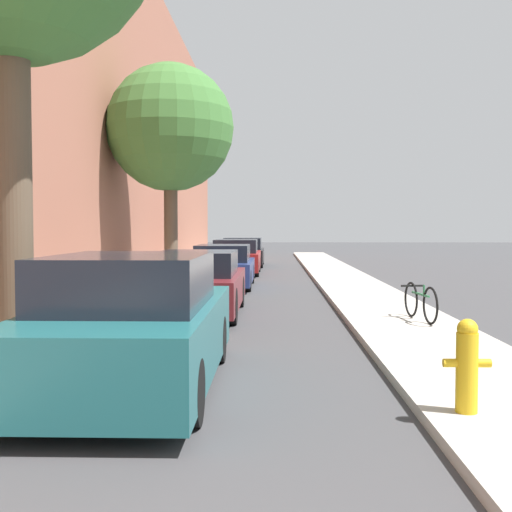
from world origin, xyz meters
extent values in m
plane|color=#3D3D3F|center=(0.00, 16.00, 0.00)|extent=(120.00, 120.00, 0.00)
cube|color=#ADA89E|center=(-2.90, 16.00, 0.06)|extent=(2.00, 52.00, 0.12)
cube|color=#ADA89E|center=(2.90, 16.00, 0.06)|extent=(2.00, 52.00, 0.12)
cube|color=#9E604C|center=(-4.25, 16.00, 5.47)|extent=(0.70, 52.00, 10.95)
cylinder|color=black|center=(-1.80, 7.88, 0.31)|extent=(0.22, 0.61, 0.61)
cylinder|color=black|center=(-0.21, 7.88, 0.31)|extent=(0.22, 0.61, 0.61)
cylinder|color=black|center=(-1.80, 5.18, 0.31)|extent=(0.22, 0.61, 0.61)
cylinder|color=black|center=(-0.21, 5.18, 0.31)|extent=(0.22, 0.61, 0.61)
cube|color=#1E6066|center=(-1.00, 6.53, 0.56)|extent=(1.81, 4.35, 0.77)
cube|color=black|center=(-1.00, 6.36, 1.22)|extent=(1.59, 2.26, 0.55)
cylinder|color=black|center=(-1.76, 13.73, 0.34)|extent=(0.22, 0.68, 0.68)
cylinder|color=black|center=(-0.23, 13.73, 0.34)|extent=(0.22, 0.68, 0.68)
cylinder|color=black|center=(-1.76, 11.08, 0.34)|extent=(0.22, 0.68, 0.68)
cylinder|color=black|center=(-0.23, 11.08, 0.34)|extent=(0.22, 0.68, 0.68)
cube|color=maroon|center=(-1.00, 12.41, 0.52)|extent=(1.74, 4.27, 0.66)
cube|color=black|center=(-1.00, 12.24, 1.08)|extent=(1.53, 2.22, 0.47)
cylinder|color=black|center=(-1.71, 19.74, 0.30)|extent=(0.22, 0.60, 0.60)
cylinder|color=black|center=(-0.19, 19.74, 0.30)|extent=(0.22, 0.60, 0.60)
cylinder|color=black|center=(-1.71, 17.10, 0.30)|extent=(0.22, 0.60, 0.60)
cylinder|color=black|center=(-0.19, 17.10, 0.30)|extent=(0.22, 0.60, 0.60)
cube|color=navy|center=(-0.95, 18.42, 0.48)|extent=(1.73, 4.25, 0.63)
cube|color=black|center=(-0.95, 18.25, 1.04)|extent=(1.52, 2.21, 0.48)
cylinder|color=black|center=(-1.67, 25.10, 0.34)|extent=(0.22, 0.67, 0.67)
cylinder|color=black|center=(-0.09, 25.10, 0.34)|extent=(0.22, 0.67, 0.67)
cylinder|color=black|center=(-1.67, 22.45, 0.34)|extent=(0.22, 0.67, 0.67)
cylinder|color=black|center=(-0.09, 22.45, 0.34)|extent=(0.22, 0.67, 0.67)
cube|color=maroon|center=(-0.88, 23.77, 0.51)|extent=(1.79, 4.28, 0.65)
cube|color=black|center=(-0.88, 23.60, 1.09)|extent=(1.58, 2.23, 0.49)
cylinder|color=black|center=(-1.68, 30.14, 0.32)|extent=(0.22, 0.65, 0.65)
cylinder|color=black|center=(-0.03, 30.14, 0.32)|extent=(0.22, 0.65, 0.65)
cylinder|color=black|center=(-1.68, 27.37, 0.32)|extent=(0.22, 0.65, 0.65)
cylinder|color=black|center=(-0.03, 27.37, 0.32)|extent=(0.22, 0.65, 0.65)
cube|color=black|center=(-0.86, 28.75, 0.49)|extent=(1.88, 4.47, 0.62)
cube|color=black|center=(-0.86, 28.57, 1.06)|extent=(1.65, 2.32, 0.52)
cylinder|color=brown|center=(-2.44, 6.76, 2.29)|extent=(0.42, 0.42, 4.34)
cylinder|color=brown|center=(-2.27, 16.84, 1.84)|extent=(0.37, 0.37, 3.44)
sphere|color=#3D7033|center=(-2.27, 16.84, 4.52)|extent=(3.47, 3.47, 3.47)
cylinder|color=gold|center=(2.29, 5.28, 0.48)|extent=(0.20, 0.20, 0.73)
sphere|color=gold|center=(2.29, 5.28, 0.88)|extent=(0.19, 0.19, 0.19)
cylinder|color=gold|center=(2.15, 5.28, 0.57)|extent=(0.13, 0.08, 0.08)
cylinder|color=gold|center=(2.44, 5.28, 0.57)|extent=(0.13, 0.08, 0.08)
torus|color=black|center=(3.12, 11.40, 0.45)|extent=(0.13, 0.66, 0.66)
torus|color=black|center=(3.25, 10.46, 0.45)|extent=(0.13, 0.66, 0.66)
cube|color=#2D7547|center=(3.19, 10.93, 0.60)|extent=(0.14, 0.80, 0.04)
cylinder|color=#2D7547|center=(3.21, 10.76, 0.69)|extent=(0.04, 0.04, 0.18)
cube|color=black|center=(3.13, 11.32, 0.71)|extent=(0.44, 0.09, 0.04)
camera|label=1|loc=(0.55, -0.40, 1.79)|focal=44.17mm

